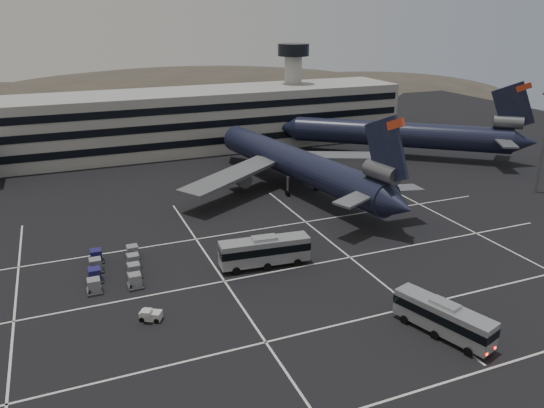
{
  "coord_description": "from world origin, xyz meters",
  "views": [
    {
      "loc": [
        -22.82,
        -52.73,
        31.85
      ],
      "look_at": [
        5.0,
        15.14,
        5.0
      ],
      "focal_mm": 35.0,
      "sensor_mm": 36.0,
      "label": 1
    }
  ],
  "objects_px": {
    "bus_near": "(443,317)",
    "bus_far": "(265,250)",
    "uld_cluster": "(115,268)",
    "trijet_main": "(298,164)"
  },
  "relations": [
    {
      "from": "bus_near",
      "to": "bus_far",
      "type": "bearing_deg",
      "value": 99.45
    },
    {
      "from": "uld_cluster",
      "to": "bus_near",
      "type": "bearing_deg",
      "value": -42.01
    },
    {
      "from": "bus_near",
      "to": "uld_cluster",
      "type": "distance_m",
      "value": 40.26
    },
    {
      "from": "bus_far",
      "to": "trijet_main",
      "type": "bearing_deg",
      "value": -27.49
    },
    {
      "from": "trijet_main",
      "to": "uld_cluster",
      "type": "xyz_separation_m",
      "value": [
        -35.75,
        -21.35,
        -4.39
      ]
    },
    {
      "from": "trijet_main",
      "to": "uld_cluster",
      "type": "distance_m",
      "value": 41.87
    },
    {
      "from": "trijet_main",
      "to": "bus_near",
      "type": "bearing_deg",
      "value": -106.33
    },
    {
      "from": "bus_near",
      "to": "uld_cluster",
      "type": "height_order",
      "value": "bus_near"
    },
    {
      "from": "trijet_main",
      "to": "bus_far",
      "type": "height_order",
      "value": "trijet_main"
    },
    {
      "from": "trijet_main",
      "to": "bus_near",
      "type": "xyz_separation_m",
      "value": [
        -5.85,
        -48.28,
        -3.15
      ]
    }
  ]
}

